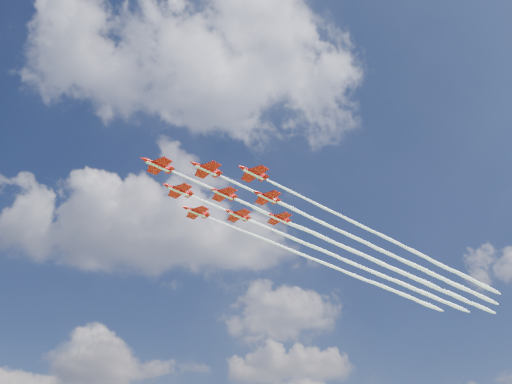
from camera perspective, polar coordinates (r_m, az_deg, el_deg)
jet_lead at (r=175.09m, az=9.05°, el=-5.79°), size 120.97×87.43×2.53m
jet_row2_port at (r=179.15m, az=13.04°, el=-5.98°), size 120.97×87.43×2.53m
jet_row2_starb at (r=186.64m, az=9.73°, el=-7.50°), size 120.97×87.43×2.53m
jet_row3_port at (r=184.04m, az=16.84°, el=-6.14°), size 120.97×87.43×2.53m
jet_row3_centre at (r=190.84m, az=13.48°, el=-7.64°), size 120.97×87.43×2.53m
jet_row3_starb at (r=198.37m, az=10.34°, el=-9.02°), size 120.97×87.43×2.53m
jet_row4_port at (r=195.81m, az=17.05°, el=-7.75°), size 120.97×87.43×2.53m
jet_row4_starb at (r=202.69m, az=13.87°, el=-9.11°), size 120.97×87.43×2.53m
jet_tail at (r=207.72m, az=17.24°, el=-9.17°), size 120.97×87.43×2.53m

